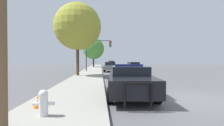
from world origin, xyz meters
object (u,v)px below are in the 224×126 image
police_car (129,79)px  fire_hydrant (43,102)px  car_background_midblock (110,66)px  car_background_distant (112,63)px  tree_sidewalk_near (78,27)px  traffic_light (97,49)px  tree_sidewalk_far (93,49)px  car_background_oncoming (134,66)px  traffic_cone (39,101)px

police_car → fire_hydrant: police_car is taller
police_car → car_background_midblock: police_car is taller
fire_hydrant → car_background_midblock: bearing=81.6°
car_background_distant → tree_sidewalk_near: tree_sidewalk_near is taller
police_car → fire_hydrant: (-2.99, -3.37, -0.24)m
traffic_light → tree_sidewalk_near: bearing=-104.8°
car_background_distant → tree_sidewalk_near: bearing=-98.6°
traffic_light → tree_sidewalk_far: size_ratio=0.66×
police_car → traffic_light: 17.05m
fire_hydrant → tree_sidewalk_near: tree_sidewalk_near is taller
traffic_light → car_background_midblock: bearing=15.3°
police_car → traffic_light: bearing=-80.0°
car_background_midblock → tree_sidewalk_near: size_ratio=0.59×
car_background_distant → tree_sidewalk_far: size_ratio=0.60×
fire_hydrant → car_background_oncoming: size_ratio=0.15×
police_car → fire_hydrant: 4.51m
fire_hydrant → tree_sidewalk_far: bearing=90.1°
fire_hydrant → traffic_light: traffic_light is taller
tree_sidewalk_far → traffic_cone: 35.73m
fire_hydrant → traffic_cone: fire_hydrant is taller
tree_sidewalk_far → tree_sidewalk_near: (-0.70, -23.22, 0.70)m
car_background_midblock → car_background_distant: car_background_distant is taller
traffic_light → car_background_midblock: 3.29m
car_background_oncoming → traffic_cone: bearing=67.2°
police_car → car_background_oncoming: size_ratio=1.15×
fire_hydrant → car_background_oncoming: bearing=73.4°
traffic_cone → car_background_distant: bearing=83.2°
traffic_light → car_background_oncoming: bearing=33.2°
car_background_distant → tree_sidewalk_far: tree_sidewalk_far is taller
car_background_midblock → tree_sidewalk_far: (-3.10, 15.72, 3.67)m
police_car → traffic_cone: bearing=39.8°
traffic_light → car_background_oncoming: size_ratio=0.94×
traffic_light → car_background_oncoming: (6.09, 3.99, -2.60)m
car_background_midblock → tree_sidewalk_far: tree_sidewalk_far is taller
traffic_light → traffic_cone: (-1.54, -19.25, -2.99)m
traffic_light → car_background_oncoming: 7.73m
car_background_distant → police_car: bearing=-91.0°
car_background_distant → car_background_midblock: bearing=-92.6°
fire_hydrant → tree_sidewalk_near: bearing=93.2°
police_car → traffic_cone: 4.25m
fire_hydrant → traffic_light: 20.35m
fire_hydrant → car_background_distant: (4.70, 43.82, 0.28)m
car_background_oncoming → tree_sidewalk_far: tree_sidewalk_far is taller
car_background_midblock → tree_sidewalk_near: 9.48m
car_background_distant → tree_sidewalk_near: size_ratio=0.55×
fire_hydrant → car_background_distant: size_ratio=0.18×
police_car → car_background_oncoming: bearing=-97.9°
tree_sidewalk_far → car_background_distant: bearing=57.5°
fire_hydrant → car_background_midblock: 20.88m
car_background_oncoming → tree_sidewalk_near: 14.22m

